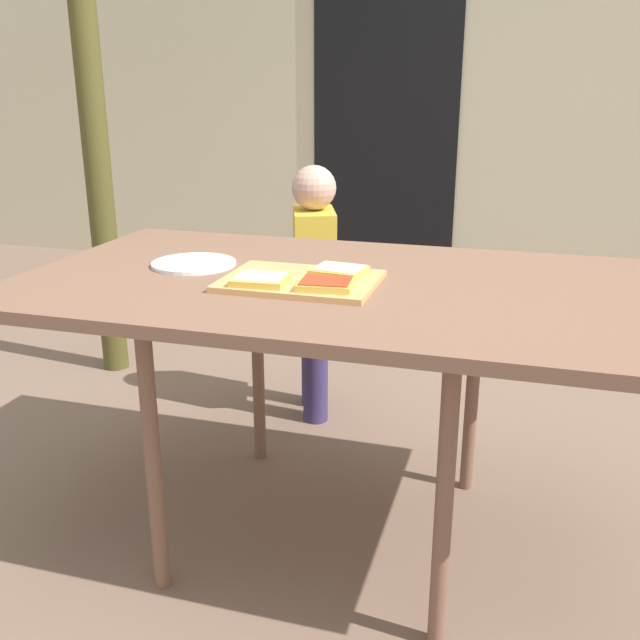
{
  "coord_description": "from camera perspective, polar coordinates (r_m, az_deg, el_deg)",
  "views": [
    {
      "loc": [
        0.46,
        -1.65,
        1.18
      ],
      "look_at": [
        -0.03,
        0.0,
        0.61
      ],
      "focal_mm": 40.36,
      "sensor_mm": 36.0,
      "label": 1
    }
  ],
  "objects": [
    {
      "name": "cutting_board",
      "position": [
        1.73,
        -1.57,
        3.1
      ],
      "size": [
        0.37,
        0.27,
        0.01
      ],
      "primitive_type": "cube",
      "color": "tan",
      "rests_on": "dining_table"
    },
    {
      "name": "dining_table",
      "position": [
        1.78,
        0.95,
        1.78
      ],
      "size": [
        1.54,
        0.9,
        0.72
      ],
      "color": "brown",
      "rests_on": "ground"
    },
    {
      "name": "pizza_slice_far_right",
      "position": [
        1.76,
        1.53,
        3.95
      ],
      "size": [
        0.14,
        0.12,
        0.02
      ],
      "color": "gold",
      "rests_on": "cutting_board"
    },
    {
      "name": "ground_plane",
      "position": [
        2.08,
        0.85,
        -16.34
      ],
      "size": [
        16.0,
        16.0,
        0.0
      ],
      "primitive_type": "plane",
      "color": "#785E4D"
    },
    {
      "name": "house_wall_back",
      "position": [
        4.62,
        11.39,
        18.48
      ],
      "size": [
        8.0,
        0.2,
        2.44
      ],
      "primitive_type": "cube",
      "color": "beige",
      "rests_on": "ground"
    },
    {
      "name": "pizza_slice_near_left",
      "position": [
        1.68,
        -4.77,
        3.21
      ],
      "size": [
        0.13,
        0.11,
        0.02
      ],
      "color": "gold",
      "rests_on": "cutting_board"
    },
    {
      "name": "house_door",
      "position": [
        4.58,
        5.18,
        16.0
      ],
      "size": [
        0.9,
        0.02,
        2.0
      ],
      "primitive_type": "cube",
      "color": "black",
      "rests_on": "ground"
    },
    {
      "name": "pizza_slice_near_right",
      "position": [
        1.64,
        0.47,
        2.88
      ],
      "size": [
        0.13,
        0.12,
        0.02
      ],
      "color": "gold",
      "rests_on": "cutting_board"
    },
    {
      "name": "plate_white_left",
      "position": [
        1.94,
        -9.97,
        4.43
      ],
      "size": [
        0.22,
        0.22,
        0.01
      ],
      "primitive_type": "cylinder",
      "color": "white",
      "rests_on": "dining_table"
    },
    {
      "name": "child_left",
      "position": [
        2.56,
        -0.47,
        3.18
      ],
      "size": [
        0.21,
        0.27,
        0.92
      ],
      "color": "#382F5B",
      "rests_on": "ground"
    }
  ]
}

